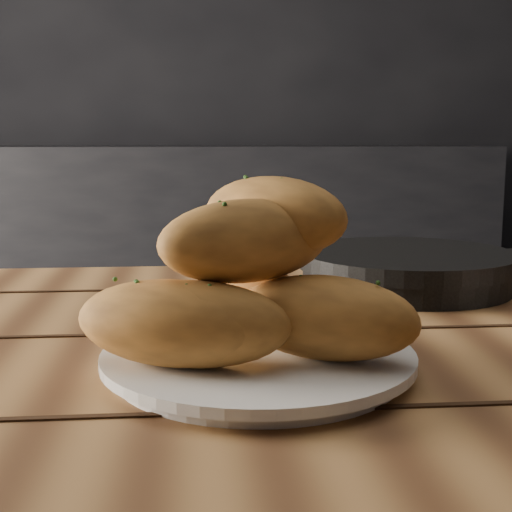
{
  "coord_description": "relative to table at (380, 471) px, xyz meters",
  "views": [
    {
      "loc": [
        0.22,
        -1.22,
        0.93
      ],
      "look_at": [
        0.27,
        -0.66,
        0.84
      ],
      "focal_mm": 50.0,
      "sensor_mm": 36.0,
      "label": 1
    }
  ],
  "objects": [
    {
      "name": "back_wall",
      "position": [
        -0.38,
        2.66,
        0.7
      ],
      "size": [
        4.0,
        0.04,
        2.7
      ],
      "primitive_type": "cube",
      "color": "black",
      "rests_on": "ground"
    },
    {
      "name": "counter",
      "position": [
        -0.38,
        2.36,
        -0.2
      ],
      "size": [
        2.8,
        0.6,
        0.9
      ],
      "primitive_type": "cube",
      "color": "black",
      "rests_on": "ground"
    },
    {
      "name": "table",
      "position": [
        0.0,
        0.0,
        0.0
      ],
      "size": [
        1.46,
        0.93,
        0.75
      ],
      "color": "#9F6D3B",
      "rests_on": "ground"
    },
    {
      "name": "plate",
      "position": [
        -0.11,
        -0.02,
        0.11
      ],
      "size": [
        0.25,
        0.25,
        0.02
      ],
      "color": "white",
      "rests_on": "table"
    },
    {
      "name": "bread_rolls",
      "position": [
        -0.12,
        -0.02,
        0.17
      ],
      "size": [
        0.27,
        0.22,
        0.13
      ],
      "color": "#CC8638",
      "rests_on": "plate"
    },
    {
      "name": "skillet",
      "position": [
        0.11,
        0.29,
        0.12
      ],
      "size": [
        0.39,
        0.26,
        0.05
      ],
      "color": "black",
      "rests_on": "table"
    }
  ]
}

